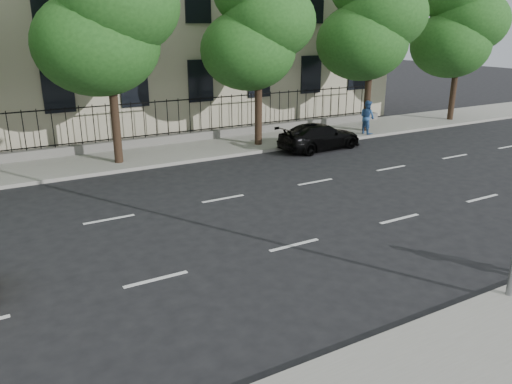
% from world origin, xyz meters
% --- Properties ---
extents(ground, '(120.00, 120.00, 0.00)m').
position_xyz_m(ground, '(0.00, 0.00, 0.00)').
color(ground, black).
rests_on(ground, ground).
extents(near_sidewalk, '(60.00, 4.00, 0.15)m').
position_xyz_m(near_sidewalk, '(0.00, -4.00, 0.07)').
color(near_sidewalk, gray).
rests_on(near_sidewalk, ground).
extents(far_sidewalk, '(60.00, 4.00, 0.15)m').
position_xyz_m(far_sidewalk, '(0.00, 14.00, 0.07)').
color(far_sidewalk, gray).
rests_on(far_sidewalk, ground).
extents(lane_markings, '(49.60, 4.62, 0.01)m').
position_xyz_m(lane_markings, '(0.00, 4.75, 0.01)').
color(lane_markings, silver).
rests_on(lane_markings, ground).
extents(iron_fence, '(30.00, 0.50, 2.20)m').
position_xyz_m(iron_fence, '(0.00, 15.70, 0.65)').
color(iron_fence, slate).
rests_on(iron_fence, far_sidewalk).
extents(tree_c, '(5.89, 5.50, 9.80)m').
position_xyz_m(tree_c, '(-1.96, 13.36, 6.41)').
color(tree_c, '#382619').
rests_on(tree_c, far_sidewalk).
extents(tree_d, '(5.34, 4.94, 8.84)m').
position_xyz_m(tree_d, '(5.04, 13.36, 5.84)').
color(tree_d, '#382619').
rests_on(tree_d, far_sidewalk).
extents(tree_e, '(5.71, 5.31, 9.46)m').
position_xyz_m(tree_e, '(12.04, 13.36, 6.20)').
color(tree_e, '#382619').
rests_on(tree_e, far_sidewalk).
extents(tree_f, '(5.52, 5.12, 9.01)m').
position_xyz_m(tree_f, '(19.04, 13.36, 5.88)').
color(tree_f, '#382619').
rests_on(tree_f, far_sidewalk).
extents(black_sedan, '(4.58, 2.17, 1.29)m').
position_xyz_m(black_sedan, '(7.37, 11.29, 0.65)').
color(black_sedan, black).
rests_on(black_sedan, ground).
extents(pedestrian_far, '(0.71, 0.90, 1.82)m').
position_xyz_m(pedestrian_far, '(11.43, 12.48, 1.06)').
color(pedestrian_far, '#305792').
rests_on(pedestrian_far, far_sidewalk).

